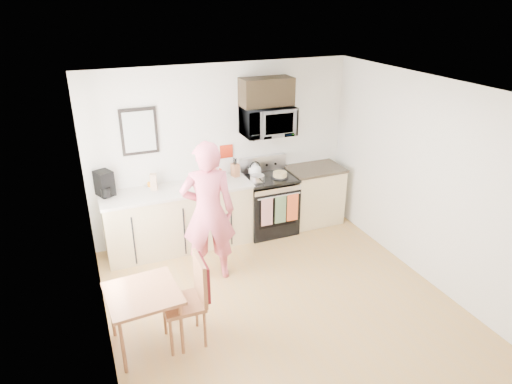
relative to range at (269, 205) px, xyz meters
name	(u,v)px	position (x,y,z in m)	size (l,w,h in m)	color
floor	(288,313)	(-0.63, -1.98, -0.44)	(4.60, 4.60, 0.00)	#A87C41
back_wall	(223,152)	(-0.63, 0.32, 0.86)	(4.00, 0.04, 2.60)	white
front_wall	(450,362)	(-0.63, -4.28, 0.86)	(4.00, 0.04, 2.60)	white
left_wall	(97,252)	(-2.63, -1.98, 0.86)	(0.04, 4.60, 2.60)	white
right_wall	(437,187)	(1.37, -1.98, 0.86)	(0.04, 4.60, 2.60)	white
ceiling	(295,94)	(-0.63, -1.98, 2.16)	(4.00, 4.60, 0.04)	silver
window	(91,194)	(-2.59, -1.18, 1.11)	(0.06, 1.40, 1.50)	white
cabinet_left	(179,220)	(-1.43, 0.02, 0.01)	(2.10, 0.60, 0.90)	#D4BE88
countertop_left	(177,190)	(-1.43, 0.02, 0.48)	(2.14, 0.64, 0.04)	beige
cabinet_right	(313,196)	(0.80, 0.02, 0.01)	(0.84, 0.60, 0.90)	#D4BE88
countertop_right	(315,169)	(0.80, 0.02, 0.48)	(0.88, 0.64, 0.04)	black
range	(269,205)	(0.00, 0.00, 0.00)	(0.76, 0.70, 1.16)	black
microwave	(267,121)	(0.00, 0.10, 1.32)	(0.76, 0.51, 0.42)	silver
upper_cabinet	(266,92)	(0.00, 0.15, 1.74)	(0.76, 0.35, 0.40)	black
wall_art	(139,131)	(-1.83, 0.30, 1.31)	(0.50, 0.04, 0.65)	black
wall_trivet	(226,151)	(-0.58, 0.31, 0.86)	(0.20, 0.02, 0.20)	#B1260F
person	(208,212)	(-1.24, -0.87, 0.51)	(0.69, 0.45, 1.88)	#CB3854
dining_table	(143,298)	(-2.26, -1.87, 0.16)	(0.72, 0.72, 0.68)	brown
chair	(195,288)	(-1.73, -1.97, 0.21)	(0.47, 0.43, 1.00)	brown
knife_block	(235,170)	(-0.50, 0.17, 0.60)	(0.09, 0.13, 0.20)	brown
utensil_crock	(217,170)	(-0.79, 0.12, 0.66)	(0.13, 0.13, 0.39)	#B1260F
fruit_bowl	(151,185)	(-1.75, 0.20, 0.54)	(0.26, 0.26, 0.09)	white
milk_carton	(154,182)	(-1.73, 0.12, 0.62)	(0.09, 0.09, 0.23)	tan
coffee_maker	(105,184)	(-2.38, 0.17, 0.67)	(0.27, 0.32, 0.35)	black
bread_bag	(207,184)	(-1.02, -0.09, 0.56)	(0.30, 0.14, 0.11)	tan
cake	(280,175)	(0.12, -0.10, 0.53)	(0.25, 0.25, 0.08)	black
kettle	(255,170)	(-0.21, 0.08, 0.59)	(0.19, 0.19, 0.24)	white
pot	(257,179)	(-0.26, -0.14, 0.54)	(0.21, 0.36, 0.10)	silver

